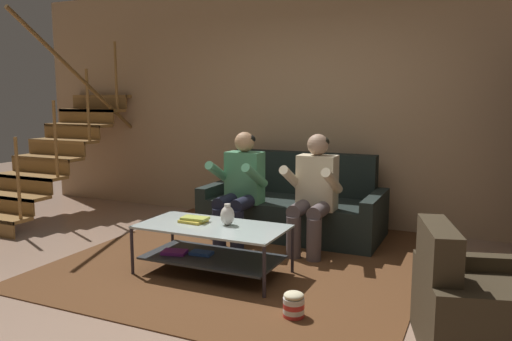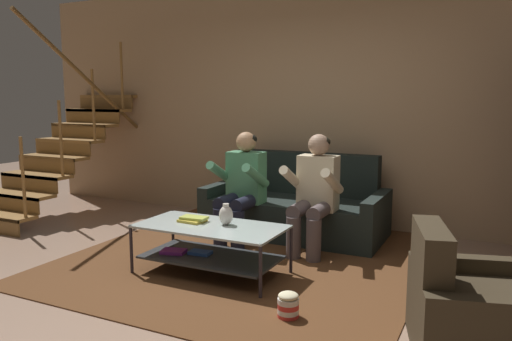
% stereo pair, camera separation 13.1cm
% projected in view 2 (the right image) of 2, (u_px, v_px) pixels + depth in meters
% --- Properties ---
extents(ground, '(16.80, 16.80, 0.00)m').
position_uv_depth(ground, '(226.00, 292.00, 3.92)').
color(ground, '#9B7A65').
extents(back_partition, '(8.40, 0.12, 2.90)m').
position_uv_depth(back_partition, '(328.00, 103.00, 5.89)').
color(back_partition, tan).
rests_on(back_partition, ground).
extents(staircase_run, '(0.97, 2.21, 2.47)m').
position_uv_depth(staircase_run, '(62.00, 146.00, 6.45)').
color(staircase_run, olive).
rests_on(staircase_run, ground).
extents(couch, '(1.94, 0.91, 0.89)m').
position_uv_depth(couch, '(296.00, 209.00, 5.55)').
color(couch, black).
rests_on(couch, ground).
extents(person_seated_left, '(0.50, 0.58, 1.16)m').
position_uv_depth(person_seated_left, '(241.00, 183.00, 5.19)').
color(person_seated_left, '#1C1E2F').
rests_on(person_seated_left, ground).
extents(person_seated_right, '(0.50, 0.58, 1.16)m').
position_uv_depth(person_seated_right, '(314.00, 190.00, 4.84)').
color(person_seated_right, '#5B4E4F').
rests_on(person_seated_right, ground).
extents(coffee_table, '(1.26, 0.64, 0.43)m').
position_uv_depth(coffee_table, '(210.00, 241.00, 4.29)').
color(coffee_table, '#B3C3BF').
rests_on(coffee_table, ground).
extents(area_rug, '(3.17, 3.46, 0.01)m').
position_uv_depth(area_rug, '(253.00, 254.00, 4.84)').
color(area_rug, brown).
rests_on(area_rug, ground).
extents(vase, '(0.12, 0.12, 0.19)m').
position_uv_depth(vase, '(226.00, 215.00, 4.26)').
color(vase, silver).
rests_on(vase, coffee_table).
extents(book_stack, '(0.24, 0.18, 0.05)m').
position_uv_depth(book_stack, '(193.00, 219.00, 4.38)').
color(book_stack, gold).
rests_on(book_stack, coffee_table).
extents(armchair, '(1.01, 0.99, 0.78)m').
position_uv_depth(armchair, '(481.00, 317.00, 2.88)').
color(armchair, '#392E1F').
rests_on(armchair, ground).
extents(popcorn_tub, '(0.15, 0.15, 0.19)m').
position_uv_depth(popcorn_tub, '(288.00, 305.00, 3.44)').
color(popcorn_tub, red).
rests_on(popcorn_tub, ground).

